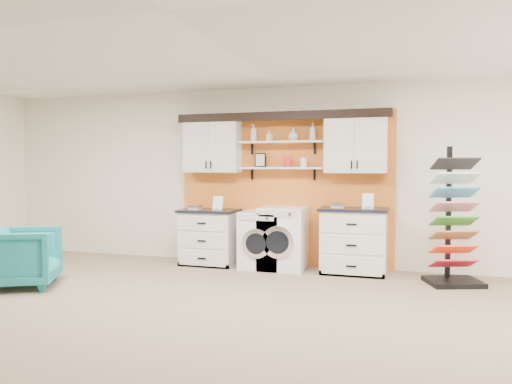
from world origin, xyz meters
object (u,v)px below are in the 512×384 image
(base_cabinet_left, at_px, (210,237))
(dryer, at_px, (283,238))
(sample_rack, at_px, (453,242))
(base_cabinet_right, at_px, (354,241))
(washer, at_px, (263,239))
(armchair, at_px, (23,257))

(base_cabinet_left, relative_size, dryer, 0.95)
(sample_rack, bearing_deg, base_cabinet_right, 149.30)
(washer, xyz_separation_m, sample_rack, (2.70, -0.28, 0.13))
(washer, relative_size, sample_rack, 0.48)
(base_cabinet_right, bearing_deg, base_cabinet_left, 180.00)
(dryer, relative_size, armchair, 1.12)
(base_cabinet_right, distance_m, armchair, 4.51)
(base_cabinet_left, xyz_separation_m, dryer, (1.21, -0.00, 0.03))
(armchair, bearing_deg, sample_rack, -98.14)
(washer, height_order, sample_rack, sample_rack)
(base_cabinet_left, bearing_deg, base_cabinet_right, -0.00)
(armchair, bearing_deg, washer, -78.41)
(base_cabinet_left, distance_m, sample_rack, 3.60)
(sample_rack, bearing_deg, armchair, 179.91)
(base_cabinet_right, bearing_deg, sample_rack, -11.98)
(sample_rack, xyz_separation_m, armchair, (-5.32, -1.79, -0.18))
(armchair, bearing_deg, base_cabinet_right, -89.34)
(base_cabinet_right, height_order, dryer, base_cabinet_right)
(washer, xyz_separation_m, dryer, (0.33, -0.00, 0.04))
(base_cabinet_right, distance_m, dryer, 1.05)
(base_cabinet_left, bearing_deg, sample_rack, -4.48)
(washer, relative_size, armchair, 1.03)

